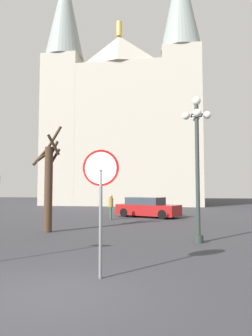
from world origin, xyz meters
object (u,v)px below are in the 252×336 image
at_px(bare_tree, 49,182).
at_px(pedestrian_walking, 111,204).
at_px(parked_car_near_red, 147,208).
at_px(stop_sign, 101,186).
at_px(street_lamp, 197,150).
at_px(cathedral, 125,125).

height_order(bare_tree, pedestrian_walking, bare_tree).
height_order(parked_car_near_red, pedestrian_walking, pedestrian_walking).
relative_size(bare_tree, pedestrian_walking, 3.12).
bearing_deg(bare_tree, stop_sign, -57.99).
xyz_separation_m(stop_sign, street_lamp, (2.66, 5.11, 1.44)).
distance_m(cathedral, pedestrian_walking, 21.96).
bearing_deg(bare_tree, pedestrian_walking, 73.38).
bearing_deg(pedestrian_walking, cathedral, 96.54).
bearing_deg(pedestrian_walking, street_lamp, -56.96).
distance_m(cathedral, street_lamp, 29.33).
relative_size(cathedral, parked_car_near_red, 6.54).
relative_size(street_lamp, pedestrian_walking, 3.43).
distance_m(bare_tree, pedestrian_walking, 6.53).
bearing_deg(cathedral, parked_car_near_red, -75.40).
bearing_deg(street_lamp, bare_tree, 165.65).
height_order(stop_sign, pedestrian_walking, stop_sign).
bearing_deg(stop_sign, bare_tree, 122.01).
distance_m(cathedral, parked_car_near_red, 20.58).
bearing_deg(stop_sign, cathedral, 98.25).
xyz_separation_m(stop_sign, pedestrian_walking, (-2.48, 13.00, -1.14)).
bearing_deg(parked_car_near_red, street_lamp, -74.22).
height_order(cathedral, bare_tree, cathedral).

